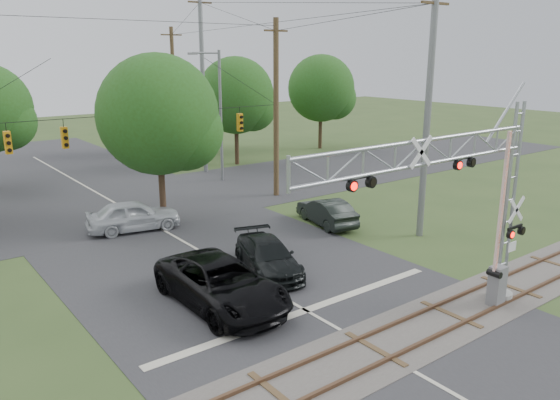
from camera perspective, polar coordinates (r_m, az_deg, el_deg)
ground at (r=17.49m, az=14.92°, el=-17.57°), size 160.00×160.00×0.00m
road_main at (r=24.07m, az=-4.24°, el=-7.67°), size 14.00×90.00×0.02m
road_cross at (r=36.04m, az=-16.50°, el=-0.52°), size 90.00×12.00×0.02m
railroad_track at (r=18.55m, az=9.91°, el=-15.12°), size 90.00×3.20×0.17m
crossing_gantry at (r=19.12m, az=18.36°, el=0.44°), size 11.07×0.98×7.65m
traffic_signal_span at (r=31.68m, az=-13.07°, el=8.04°), size 19.34×0.36×11.50m
pickup_black at (r=20.96m, az=-6.14°, el=-8.66°), size 2.96×6.40×1.78m
car_dark at (r=23.94m, az=-1.28°, el=-5.93°), size 3.43×5.36×1.45m
sedan_silver at (r=30.52m, az=-15.06°, el=-1.57°), size 5.22×2.93×1.68m
suv_dark at (r=30.64m, az=4.88°, el=-1.22°), size 2.46×4.72×1.48m
streetlight at (r=40.69m, az=-6.46°, el=9.38°), size 2.55×0.27×9.57m
utility_poles at (r=35.19m, az=-13.65°, el=9.76°), size 23.75×28.87×13.74m
treeline at (r=43.18m, az=-17.42°, el=9.55°), size 53.06×26.11×9.40m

